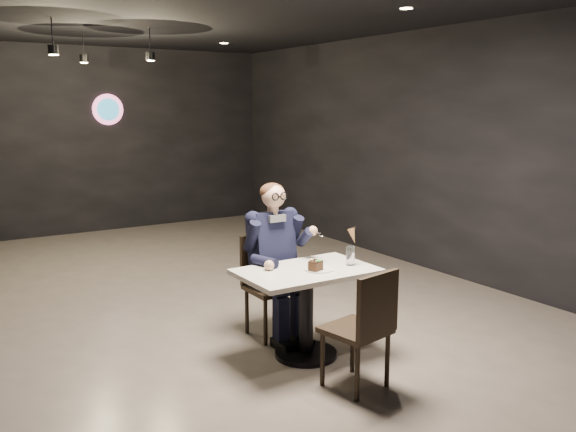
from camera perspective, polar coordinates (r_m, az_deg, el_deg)
floor at (r=6.34m, az=-11.45°, el=-8.92°), size 9.00×9.00×0.00m
wall_sign at (r=10.50m, az=-16.51°, el=9.54°), size 0.50×0.06×0.50m
pendant_lights at (r=7.95m, az=-17.56°, el=15.72°), size 1.40×1.20×0.36m
main_table at (r=5.10m, az=1.70°, el=-9.07°), size 1.10×0.70×0.75m
chair_far at (r=5.52m, az=-1.49°, el=-6.63°), size 0.42×0.46×0.92m
chair_near at (r=4.58m, az=6.34°, el=-10.32°), size 0.50×0.53×0.92m
seated_man at (r=5.45m, az=-1.50°, el=-4.01°), size 0.60×0.80×1.44m
dessert_plate at (r=4.97m, az=2.94°, el=-4.99°), size 0.24×0.24×0.01m
cake_slice at (r=4.91m, az=2.60°, el=-4.70°), size 0.12×0.11×0.07m
mint_leaf at (r=4.90m, az=2.90°, el=-4.18°), size 0.07×0.04×0.01m
sundae_glass at (r=5.13m, az=5.85°, el=-3.71°), size 0.07×0.07×0.16m
wafer_cone at (r=5.12m, az=6.09°, el=-1.86°), size 0.08×0.08×0.13m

